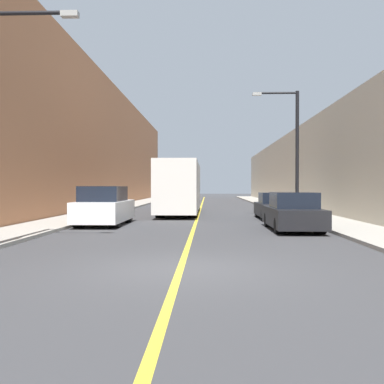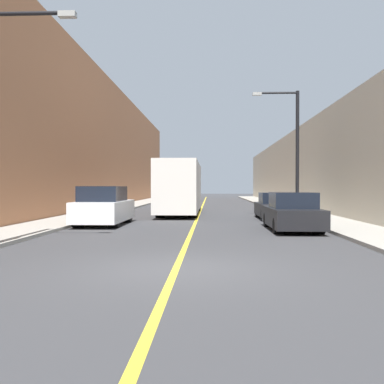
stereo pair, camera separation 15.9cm
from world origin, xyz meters
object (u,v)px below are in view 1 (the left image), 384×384
Objects in this scene: parked_suv_left at (104,207)px; car_right_mid at (275,207)px; car_right_near at (293,213)px; bus at (180,187)px; street_lamp_left at (1,109)px; street_lamp_right at (293,144)px.

parked_suv_left reaches higher than car_right_mid.
parked_suv_left is at bearing 165.04° from car_right_near.
car_right_near is at bearing -63.88° from bus.
street_lamp_left reaches higher than car_right_mid.
car_right_mid is at bearing -39.09° from bus.
bus is 17.08m from street_lamp_left.
street_lamp_left is 0.96× the size of street_lamp_right.
parked_suv_left is at bearing -153.54° from street_lamp_right.
car_right_near reaches higher than car_right_mid.
bus is 7.14m from car_right_mid.
car_right_near is 1.06× the size of car_right_mid.
parked_suv_left is 1.08× the size of car_right_mid.
bus is 7.97m from street_lamp_right.
car_right_near is at bearing -14.96° from parked_suv_left.
street_lamp_right is (10.77, 12.63, 0.13)m from street_lamp_left.
street_lamp_right reaches higher than car_right_near.
bus reaches higher than car_right_near.
car_right_mid is 15.74m from street_lamp_left.
street_lamp_right is (1.31, 6.99, 3.47)m from car_right_near.
bus reaches higher than parked_suv_left.
parked_suv_left is 9.43m from car_right_mid.
street_lamp_left is at bearing -128.92° from car_right_mid.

